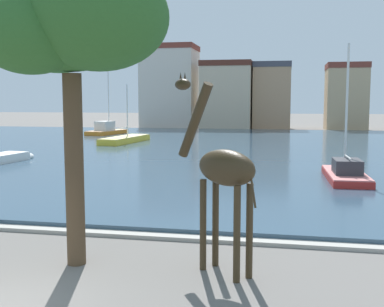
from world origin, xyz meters
TOP-DOWN VIEW (x-y plane):
  - harbor_water at (0.00, 32.69)m, footprint 77.72×53.35m
  - quay_edge_coping at (0.00, 5.77)m, footprint 77.72×0.50m
  - giraffe_statue at (4.31, 3.20)m, footprint 2.51×2.07m
  - sailboat_red at (8.81, 17.34)m, footprint 2.02×6.33m
  - sailboat_orange at (-15.10, 46.15)m, footprint 3.60×7.11m
  - sailboat_yellow at (-9.29, 36.28)m, footprint 2.85×8.88m
  - shade_tree at (0.52, 3.04)m, footprint 4.74×4.22m
  - townhouse_tall_gabled at (-11.97, 64.19)m, footprint 8.17×7.06m
  - townhouse_corner_house at (-2.95, 62.74)m, footprint 7.38×7.09m
  - townhouse_wide_warehouse at (3.56, 63.77)m, footprint 5.44×6.30m
  - townhouse_end_terrace at (13.97, 64.06)m, footprint 5.67×6.70m

SIDE VIEW (x-z plane):
  - quay_edge_coping at x=0.00m, z-range 0.00..0.12m
  - harbor_water at x=0.00m, z-range 0.00..0.25m
  - sailboat_yellow at x=-9.29m, z-range -2.47..3.31m
  - sailboat_red at x=8.81m, z-range -3.11..4.03m
  - sailboat_orange at x=-15.10m, z-range -3.86..5.06m
  - giraffe_statue at x=4.31m, z-range 0.05..5.06m
  - townhouse_end_terrace at x=13.97m, z-range 0.01..9.50m
  - townhouse_wide_warehouse at x=3.56m, z-range 0.01..9.75m
  - townhouse_corner_house at x=-2.95m, z-range 0.01..9.91m
  - shade_tree at x=0.52m, z-range 2.29..9.87m
  - townhouse_tall_gabled at x=-11.97m, z-range 0.02..12.63m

